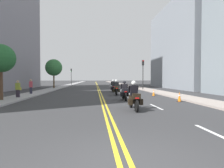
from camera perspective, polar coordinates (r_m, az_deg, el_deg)
name	(u,v)px	position (r m, az deg, el deg)	size (l,w,h in m)	color
ground_plane	(97,85)	(51.77, -4.43, -0.37)	(264.00, 264.00, 0.00)	#323234
sidewalk_left	(68,85)	(52.23, -12.75, -0.32)	(2.30, 144.00, 0.12)	gray
sidewalk_right	(125,85)	(52.41, 3.87, -0.28)	(2.30, 144.00, 0.12)	#9F9189
centreline_yellow_inner	(97,85)	(51.77, -4.56, -0.36)	(0.12, 132.00, 0.01)	yellow
centreline_yellow_outer	(98,85)	(51.77, -4.29, -0.36)	(0.12, 132.00, 0.01)	yellow
lane_dashes_white	(117,89)	(33.01, 1.55, -1.46)	(0.14, 56.40, 0.01)	silver
building_right_1	(187,47)	(38.95, 21.24, 10.17)	(7.80, 19.96, 15.29)	gray
motorcycle_0	(134,98)	(10.87, 6.53, -4.16)	(0.76, 2.31, 1.65)	black
motorcycle_1	(124,92)	(15.81, 3.72, -2.42)	(0.77, 2.11, 1.60)	black
motorcycle_2	(116,89)	(20.79, 1.26, -1.40)	(0.78, 2.12, 1.67)	black
motorcycle_3	(113,87)	(25.38, 0.37, -0.88)	(0.78, 2.20, 1.65)	black
traffic_cone_0	(179,97)	(15.58, 19.33, -3.59)	(0.32, 0.32, 0.77)	black
traffic_cone_1	(154,93)	(20.01, 12.22, -2.53)	(0.31, 0.31, 0.68)	black
traffic_light_near	(143,69)	(30.23, 9.15, 4.31)	(0.28, 0.38, 4.62)	black
traffic_light_far	(71,74)	(51.99, -11.97, 2.97)	(0.28, 0.38, 4.41)	black
pedestrian_1	(18,89)	(18.95, -26.06, -1.38)	(0.49, 0.24, 1.62)	#2A232F
pedestrian_2	(31,87)	(22.89, -22.87, -0.75)	(0.41, 0.32, 1.70)	#252636
street_tree_0	(1,59)	(17.29, -30.02, 6.54)	(2.18, 2.18, 4.44)	#4A3424
street_tree_1	(54,68)	(35.76, -16.85, 4.67)	(2.95, 2.95, 5.21)	#4F3A24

